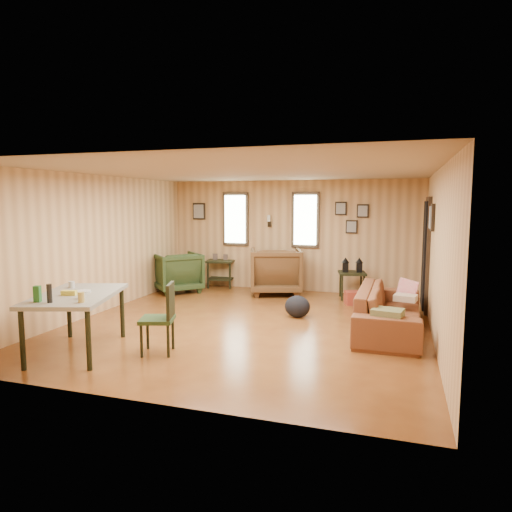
% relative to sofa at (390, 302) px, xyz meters
% --- Properties ---
extents(room, '(5.54, 6.04, 2.44)m').
position_rel_sofa_xyz_m(room, '(-1.97, 0.02, 0.76)').
color(room, brown).
rests_on(room, ground).
extents(sofa, '(0.69, 2.29, 0.89)m').
position_rel_sofa_xyz_m(sofa, '(0.00, 0.00, 0.00)').
color(sofa, brown).
rests_on(sofa, ground).
extents(recliner_brown, '(1.29, 1.25, 1.07)m').
position_rel_sofa_xyz_m(recliner_brown, '(-2.36, 2.22, 0.09)').
color(recliner_brown, '#4B2F16').
rests_on(recliner_brown, ground).
extents(recliner_green, '(1.25, 1.25, 0.94)m').
position_rel_sofa_xyz_m(recliner_green, '(-4.45, 1.78, 0.02)').
color(recliner_green, '#273819').
rests_on(recliner_green, ground).
extents(end_table, '(0.68, 0.64, 0.76)m').
position_rel_sofa_xyz_m(end_table, '(-3.76, 2.60, -0.02)').
color(end_table, black).
rests_on(end_table, ground).
extents(side_table, '(0.62, 0.62, 0.84)m').
position_rel_sofa_xyz_m(side_table, '(-0.78, 2.20, 0.12)').
color(side_table, black).
rests_on(side_table, ground).
extents(cooler, '(0.42, 0.36, 0.25)m').
position_rel_sofa_xyz_m(cooler, '(-0.66, 1.69, -0.32)').
color(cooler, maroon).
rests_on(cooler, ground).
extents(backpack, '(0.49, 0.40, 0.37)m').
position_rel_sofa_xyz_m(backpack, '(-1.49, 0.41, -0.26)').
color(backpack, black).
rests_on(backpack, ground).
extents(sofa_pillows, '(0.65, 1.69, 0.34)m').
position_rel_sofa_xyz_m(sofa_pillows, '(0.12, -0.22, 0.05)').
color(sofa_pillows, brown).
rests_on(sofa_pillows, sofa).
extents(dining_table, '(1.31, 1.71, 0.99)m').
position_rel_sofa_xyz_m(dining_table, '(-3.81, -2.21, 0.26)').
color(dining_table, gray).
rests_on(dining_table, ground).
extents(dining_chair, '(0.52, 0.52, 0.91)m').
position_rel_sofa_xyz_m(dining_chair, '(-2.74, -1.90, 0.07)').
color(dining_chair, '#273819').
rests_on(dining_chair, ground).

